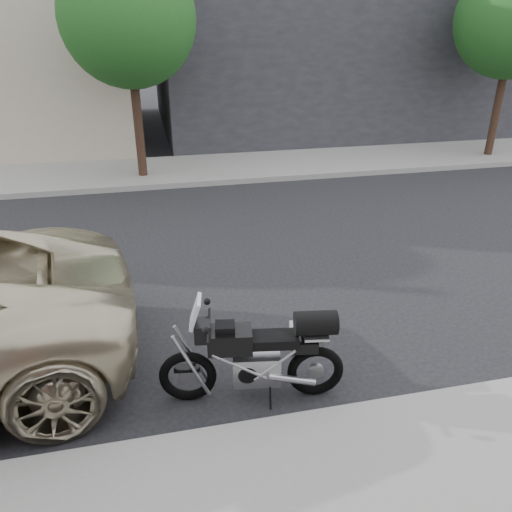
# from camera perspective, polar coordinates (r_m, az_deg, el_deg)

# --- Properties ---
(ground) EXTENTS (120.00, 120.00, 0.00)m
(ground) POSITION_cam_1_polar(r_m,az_deg,el_deg) (9.19, 0.62, -0.93)
(ground) COLOR black
(ground) RESTS_ON ground
(far_sidewalk) EXTENTS (44.00, 3.00, 0.15)m
(far_sidewalk) POSITION_cam_1_polar(r_m,az_deg,el_deg) (15.18, -5.12, 9.92)
(far_sidewalk) COLOR gray
(far_sidewalk) RESTS_ON ground
(far_building_dark) EXTENTS (16.00, 11.00, 7.00)m
(far_building_dark) POSITION_cam_1_polar(r_m,az_deg,el_deg) (23.31, 10.64, 23.45)
(far_building_dark) COLOR #252529
(far_building_dark) RESTS_ON ground
(street_tree_mid) EXTENTS (3.40, 3.40, 5.70)m
(street_tree_mid) POSITION_cam_1_polar(r_m,az_deg,el_deg) (14.03, -14.44, 24.86)
(street_tree_mid) COLOR #332117
(street_tree_mid) RESTS_ON far_sidewalk
(motorcycle) EXTENTS (2.15, 0.73, 1.37)m
(motorcycle) POSITION_cam_1_polar(r_m,az_deg,el_deg) (5.84, 0.96, -11.09)
(motorcycle) COLOR black
(motorcycle) RESTS_ON ground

